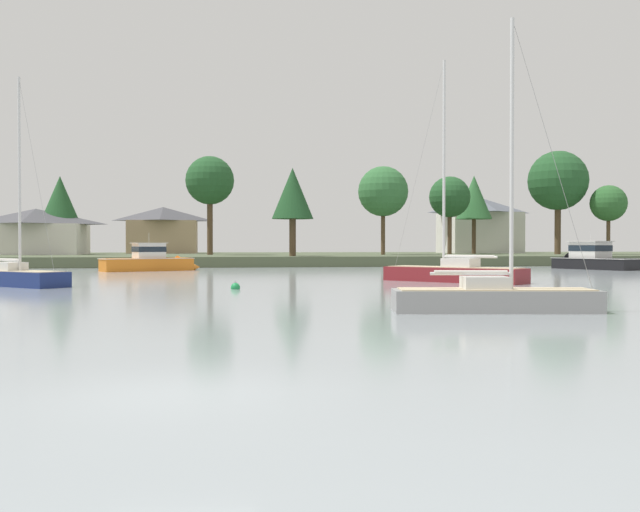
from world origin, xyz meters
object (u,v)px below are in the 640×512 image
sailboat_grey (495,305)px  sailboat_navy (14,281)px  cruiser_black (587,263)px  sailboat_maroon (454,277)px  mooring_buoy_green (235,287)px  cruiser_orange (156,265)px  dinghy_green (500,270)px

sailboat_grey → sailboat_navy: size_ratio=0.87×
cruiser_black → sailboat_maroon: bearing=-133.8°
sailboat_navy → sailboat_maroon: (26.30, 0.75, 0.04)m
sailboat_grey → cruiser_black: size_ratio=1.10×
sailboat_maroon → sailboat_grey: bearing=-104.5°
sailboat_navy → mooring_buoy_green: (12.48, -4.70, -0.17)m
sailboat_navy → cruiser_orange: sailboat_navy is taller
sailboat_navy → dinghy_green: sailboat_navy is taller
sailboat_navy → sailboat_maroon: size_ratio=0.84×
cruiser_black → cruiser_orange: cruiser_black is taller
sailboat_navy → sailboat_maroon: sailboat_maroon is taller
sailboat_navy → sailboat_grey: bearing=-41.5°
sailboat_maroon → mooring_buoy_green: bearing=-158.5°
dinghy_green → mooring_buoy_green: bearing=-136.9°
dinghy_green → sailboat_maroon: sailboat_maroon is taller
cruiser_orange → sailboat_maroon: size_ratio=0.63×
sailboat_grey → cruiser_orange: (-15.30, 41.73, 0.31)m
cruiser_orange → sailboat_maroon: sailboat_maroon is taller
sailboat_maroon → mooring_buoy_green: 14.86m
sailboat_navy → cruiser_orange: bearing=75.5°
cruiser_orange → sailboat_maroon: bearing=-47.4°
sailboat_maroon → mooring_buoy_green: sailboat_maroon is taller
sailboat_grey → sailboat_maroon: 20.20m
sailboat_navy → cruiser_black: bearing=25.2°
sailboat_grey → dinghy_green: bearing=67.7°
cruiser_black → sailboat_maroon: sailboat_maroon is taller
dinghy_green → sailboat_maroon: bearing=-120.4°
sailboat_grey → dinghy_green: 39.16m
cruiser_black → dinghy_green: size_ratio=3.58×
cruiser_black → sailboat_grey: bearing=-121.9°
sailboat_navy → cruiser_orange: 23.68m
sailboat_grey → sailboat_maroon: sailboat_maroon is taller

